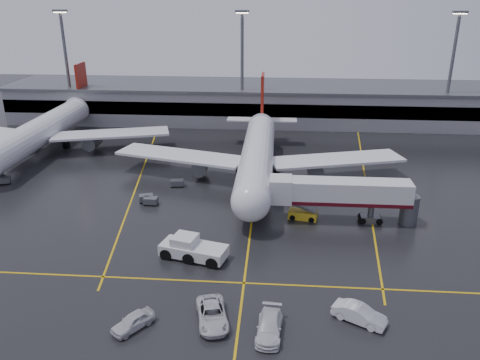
{
  "coord_description": "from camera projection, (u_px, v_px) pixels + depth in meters",
  "views": [
    {
      "loc": [
        3.03,
        -65.88,
        29.23
      ],
      "look_at": [
        -2.0,
        -2.0,
        4.0
      ],
      "focal_mm": 36.02,
      "sensor_mm": 36.0,
      "label": 1
    }
  ],
  "objects": [
    {
      "name": "light_mast_right",
      "position": [
        452.0,
        65.0,
        102.78
      ],
      "size": [
        3.0,
        1.2,
        25.45
      ],
      "color": "#595B60",
      "rests_on": "ground"
    },
    {
      "name": "apron_line_right",
      "position": [
        365.0,
        179.0,
        80.0
      ],
      "size": [
        7.57,
        69.64,
        0.02
      ],
      "primitive_type": "cube",
      "rotation": [
        0.0,
        0.0,
        -0.1
      ],
      "color": "gold",
      "rests_on": "ground"
    },
    {
      "name": "jet_bridge",
      "position": [
        341.0,
        194.0,
        64.17
      ],
      "size": [
        19.9,
        3.4,
        6.05
      ],
      "color": "silver",
      "rests_on": "ground"
    },
    {
      "name": "baggage_cart_b",
      "position": [
        146.0,
        198.0,
        71.35
      ],
      "size": [
        2.32,
        1.89,
        1.12
      ],
      "color": "#595B60",
      "rests_on": "ground"
    },
    {
      "name": "light_mast_mid",
      "position": [
        242.0,
        63.0,
        106.06
      ],
      "size": [
        3.0,
        1.2,
        25.45
      ],
      "color": "#595B60",
      "rests_on": "ground"
    },
    {
      "name": "service_van_c",
      "position": [
        359.0,
        314.0,
        45.36
      ],
      "size": [
        5.32,
        4.05,
        1.68
      ],
      "primitive_type": "imported",
      "rotation": [
        0.0,
        0.0,
        1.06
      ],
      "color": "silver",
      "rests_on": "ground"
    },
    {
      "name": "ground",
      "position": [
        254.0,
        200.0,
        72.04
      ],
      "size": [
        220.0,
        220.0,
        0.0
      ],
      "primitive_type": "plane",
      "color": "black",
      "rests_on": "ground"
    },
    {
      "name": "service_van_b",
      "position": [
        269.0,
        327.0,
        43.73
      ],
      "size": [
        2.61,
        5.61,
        1.59
      ],
      "primitive_type": "imported",
      "rotation": [
        0.0,
        0.0,
        -0.07
      ],
      "color": "silver",
      "rests_on": "ground"
    },
    {
      "name": "belt_loader",
      "position": [
        303.0,
        215.0,
        66.04
      ],
      "size": [
        4.14,
        2.48,
        2.46
      ],
      "color": "gold",
      "rests_on": "ground"
    },
    {
      "name": "service_van_a",
      "position": [
        212.0,
        314.0,
        45.34
      ],
      "size": [
        4.0,
        6.34,
        1.63
      ],
      "primitive_type": "imported",
      "rotation": [
        0.0,
        0.0,
        0.24
      ],
      "color": "silver",
      "rests_on": "ground"
    },
    {
      "name": "baggage_cart_a",
      "position": [
        151.0,
        201.0,
        70.41
      ],
      "size": [
        2.04,
        1.36,
        1.12
      ],
      "color": "#595B60",
      "rests_on": "ground"
    },
    {
      "name": "pushback_tractor",
      "position": [
        192.0,
        249.0,
        56.23
      ],
      "size": [
        8.31,
        5.05,
        2.78
      ],
      "color": "silver",
      "rests_on": "ground"
    },
    {
      "name": "second_airliner",
      "position": [
        45.0,
        129.0,
        93.7
      ],
      "size": [
        48.8,
        45.6,
        14.1
      ],
      "color": "silver",
      "rests_on": "ground"
    },
    {
      "name": "service_van_d",
      "position": [
        133.0,
        321.0,
        44.51
      ],
      "size": [
        3.98,
        4.5,
        1.47
      ],
      "primitive_type": "imported",
      "rotation": [
        0.0,
        0.0,
        -0.64
      ],
      "color": "silver",
      "rests_on": "ground"
    },
    {
      "name": "apron_line_left",
      "position": [
        141.0,
        173.0,
        82.78
      ],
      "size": [
        9.99,
        69.35,
        0.02
      ],
      "primitive_type": "cube",
      "rotation": [
        0.0,
        0.0,
        0.14
      ],
      "color": "gold",
      "rests_on": "ground"
    },
    {
      "name": "apron_line_centre",
      "position": [
        254.0,
        200.0,
        72.04
      ],
      "size": [
        0.25,
        90.0,
        0.02
      ],
      "primitive_type": "cube",
      "color": "gold",
      "rests_on": "ground"
    },
    {
      "name": "main_airliner",
      "position": [
        258.0,
        153.0,
        79.5
      ],
      "size": [
        48.8,
        45.6,
        14.1
      ],
      "color": "silver",
      "rests_on": "ground"
    },
    {
      "name": "terminal",
      "position": [
        265.0,
        103.0,
        114.92
      ],
      "size": [
        122.0,
        19.0,
        8.6
      ],
      "color": "gray",
      "rests_on": "ground"
    },
    {
      "name": "baggage_cart_c",
      "position": [
        177.0,
        183.0,
        76.97
      ],
      "size": [
        2.17,
        1.57,
        1.12
      ],
      "color": "#595B60",
      "rests_on": "ground"
    },
    {
      "name": "baggage_cart_e",
      "position": [
        4.0,
        180.0,
        78.02
      ],
      "size": [
        2.33,
        1.92,
        1.12
      ],
      "color": "#595B60",
      "rests_on": "ground"
    },
    {
      "name": "light_mast_left",
      "position": [
        66.0,
        61.0,
        108.99
      ],
      "size": [
        3.0,
        1.2,
        25.45
      ],
      "color": "#595B60",
      "rests_on": "ground"
    },
    {
      "name": "apron_line_stop",
      "position": [
        244.0,
        283.0,
        51.63
      ],
      "size": [
        60.0,
        0.25,
        0.02
      ],
      "primitive_type": "cube",
      "color": "gold",
      "rests_on": "ground"
    }
  ]
}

